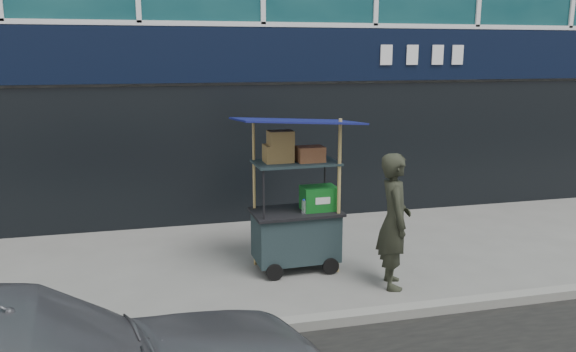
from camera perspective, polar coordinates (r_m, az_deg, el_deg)
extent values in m
plane|color=slate|center=(6.61, 4.63, -14.01)|extent=(80.00, 80.00, 0.00)
cube|color=gray|center=(6.42, 5.22, -14.29)|extent=(80.00, 0.18, 0.12)
cube|color=black|center=(9.66, -2.49, 12.18)|extent=(15.68, 0.06, 0.90)
cube|color=black|center=(9.85, -2.44, 2.25)|extent=(15.68, 0.04, 2.40)
cube|color=#1A272C|center=(7.77, 0.79, -6.11)|extent=(1.15, 0.69, 0.66)
cylinder|color=black|center=(7.49, -1.37, -9.77)|extent=(0.23, 0.05, 0.22)
cylinder|color=black|center=(7.71, 4.37, -9.13)|extent=(0.23, 0.05, 0.22)
cube|color=black|center=(7.67, 0.80, -3.66)|extent=(1.22, 0.77, 0.04)
cylinder|color=black|center=(7.19, -2.48, -2.02)|extent=(0.03, 0.03, 0.70)
cylinder|color=black|center=(7.49, 5.20, -1.47)|extent=(0.03, 0.03, 0.70)
cylinder|color=black|center=(7.72, -3.46, -1.02)|extent=(0.03, 0.03, 0.70)
cylinder|color=black|center=(8.00, 3.76, -0.55)|extent=(0.03, 0.03, 0.70)
cube|color=#1A272C|center=(7.51, 0.81, 1.36)|extent=(1.15, 0.69, 0.03)
cylinder|color=#A6854B|center=(7.51, 5.18, -2.17)|extent=(0.05, 0.05, 2.11)
cylinder|color=#A6854B|center=(7.76, -3.44, -2.03)|extent=(0.04, 0.04, 2.01)
cube|color=#0E104E|center=(7.42, 0.82, 5.62)|extent=(1.63, 1.18, 0.18)
cube|color=#0D5517|center=(7.67, 3.15, -2.26)|extent=(0.48, 0.34, 0.33)
cylinder|color=silver|center=(7.48, 1.62, -3.18)|extent=(0.06, 0.06, 0.19)
cylinder|color=#1A3AC4|center=(7.46, 1.63, -2.42)|extent=(0.03, 0.03, 0.02)
cube|color=brown|center=(7.47, -1.01, 2.32)|extent=(0.38, 0.29, 0.23)
cube|color=olive|center=(7.50, 2.29, 2.24)|extent=(0.36, 0.27, 0.21)
cube|color=brown|center=(7.42, -0.77, 3.90)|extent=(0.34, 0.25, 0.19)
imported|color=#272A1F|center=(7.21, 10.73, -4.50)|extent=(0.55, 0.71, 1.73)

